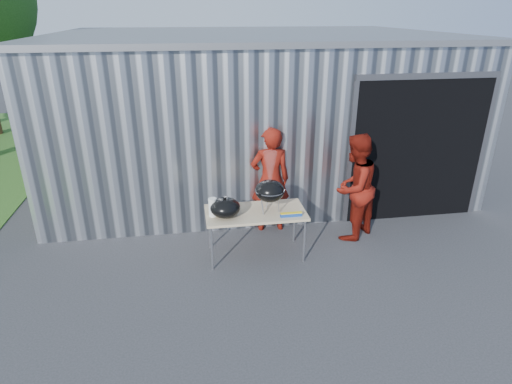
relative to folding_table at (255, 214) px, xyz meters
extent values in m
plane|color=#2E2E31|center=(-0.29, -0.81, -0.71)|extent=(80.00, 80.00, 0.00)
cube|color=silver|center=(0.51, 3.89, 0.79)|extent=(8.00, 6.00, 3.00)
cube|color=slate|center=(0.51, 3.89, 2.34)|extent=(8.20, 6.20, 0.10)
cube|color=black|center=(3.01, 1.46, 0.54)|extent=(2.40, 1.20, 2.50)
cube|color=#4C4C51|center=(3.01, 0.89, 1.84)|extent=(2.52, 0.08, 0.10)
cube|color=tan|center=(0.00, 0.00, 0.02)|extent=(1.50, 0.75, 0.04)
cylinder|color=silver|center=(-0.69, -0.31, -0.35)|extent=(0.03, 0.03, 0.71)
cylinder|color=silver|center=(0.69, -0.31, -0.35)|extent=(0.03, 0.03, 0.71)
cylinder|color=silver|center=(-0.69, 0.32, -0.35)|extent=(0.03, 0.03, 0.71)
cylinder|color=silver|center=(0.69, 0.32, -0.35)|extent=(0.03, 0.03, 0.71)
ellipsoid|color=black|center=(0.21, -0.04, 0.38)|extent=(0.43, 0.43, 0.32)
cylinder|color=silver|center=(0.21, -0.04, 0.39)|extent=(0.44, 0.44, 0.02)
cylinder|color=silver|center=(0.21, -0.04, 0.40)|extent=(0.41, 0.41, 0.01)
cylinder|color=silver|center=(0.21, 0.10, 0.16)|extent=(0.02, 0.02, 0.24)
cylinder|color=silver|center=(0.09, -0.11, 0.16)|extent=(0.02, 0.02, 0.24)
cylinder|color=silver|center=(0.33, -0.11, 0.16)|extent=(0.02, 0.02, 0.24)
cylinder|color=#BC6043|center=(0.07, -0.04, 0.42)|extent=(0.02, 0.14, 0.02)
cylinder|color=#BC6043|center=(0.10, -0.04, 0.42)|extent=(0.02, 0.14, 0.02)
cylinder|color=#BC6043|center=(0.13, -0.04, 0.42)|extent=(0.02, 0.14, 0.02)
cylinder|color=#BC6043|center=(0.16, -0.04, 0.42)|extent=(0.02, 0.14, 0.02)
cylinder|color=#BC6043|center=(0.19, -0.04, 0.42)|extent=(0.02, 0.14, 0.02)
cylinder|color=#BC6043|center=(0.22, -0.04, 0.42)|extent=(0.02, 0.14, 0.02)
cylinder|color=#BC6043|center=(0.25, -0.04, 0.42)|extent=(0.02, 0.14, 0.02)
cylinder|color=#BC6043|center=(0.28, -0.04, 0.42)|extent=(0.02, 0.14, 0.02)
cylinder|color=#BC6043|center=(0.31, -0.04, 0.42)|extent=(0.02, 0.14, 0.02)
cylinder|color=#BC6043|center=(0.34, -0.04, 0.42)|extent=(0.02, 0.14, 0.02)
cone|color=silver|center=(0.21, -0.04, 0.70)|extent=(0.20, 0.20, 0.55)
ellipsoid|color=black|center=(-0.46, -0.10, 0.18)|extent=(0.44, 0.44, 0.29)
cylinder|color=black|center=(-0.46, -0.10, 0.34)|extent=(0.05, 0.05, 0.03)
cylinder|color=white|center=(-0.64, -0.05, 0.18)|extent=(0.12, 0.12, 0.28)
cube|color=white|center=(-0.55, 0.19, 0.09)|extent=(0.20, 0.15, 0.10)
cube|color=navy|center=(0.49, -0.25, 0.07)|extent=(0.32, 0.05, 0.05)
cube|color=yellow|center=(0.49, -0.25, 0.10)|extent=(0.32, 0.05, 0.01)
imported|color=maroon|center=(0.38, 0.84, 0.20)|extent=(0.67, 0.45, 1.81)
imported|color=maroon|center=(1.67, 0.35, 0.18)|extent=(1.10, 1.06, 1.78)
camera|label=1|loc=(-0.90, -5.72, 2.83)|focal=30.00mm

